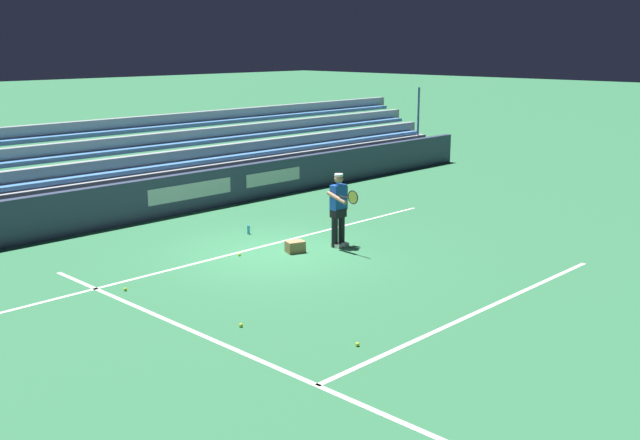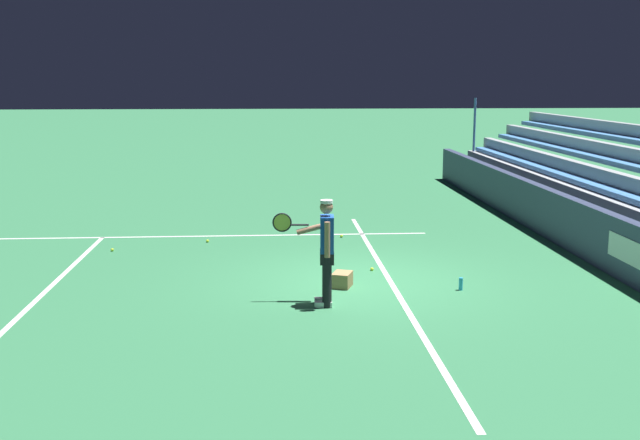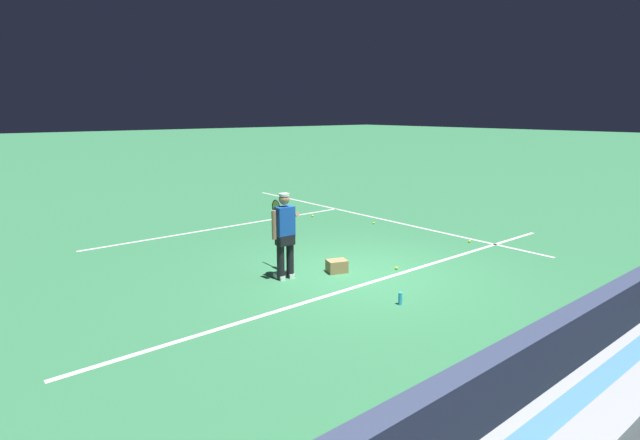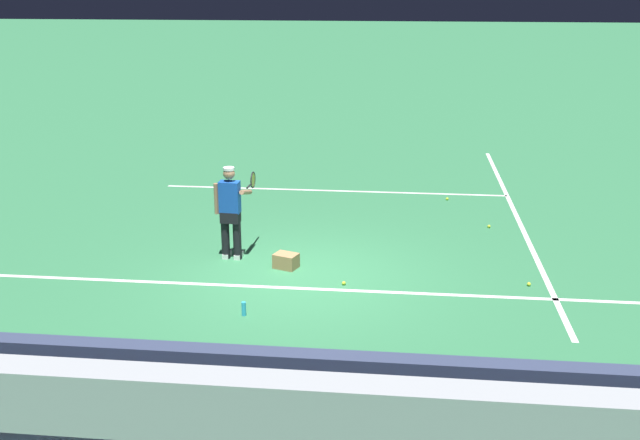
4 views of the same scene
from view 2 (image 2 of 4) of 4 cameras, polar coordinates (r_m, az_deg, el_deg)
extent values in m
plane|color=#337A4C|center=(13.55, 3.22, -4.64)|extent=(160.00, 160.00, 0.00)
cube|color=white|center=(13.62, 5.32, -4.58)|extent=(12.00, 0.10, 0.01)
cube|color=white|center=(17.61, -11.48, -1.25)|extent=(0.10, 12.00, 0.01)
cube|color=white|center=(14.00, -19.81, -4.76)|extent=(8.22, 0.10, 0.01)
cube|color=#384260|center=(14.77, 21.90, -1.93)|extent=(27.57, 0.24, 1.10)
cylinder|color=#4C70B2|center=(26.72, 11.65, 5.94)|extent=(0.08, 0.08, 2.95)
cylinder|color=black|center=(11.88, 0.54, -4.63)|extent=(0.15, 0.15, 0.88)
cylinder|color=black|center=(12.09, 0.52, -4.36)|extent=(0.15, 0.15, 0.88)
cube|color=white|center=(11.99, 0.25, -6.45)|extent=(0.13, 0.29, 0.09)
cube|color=white|center=(12.20, 0.24, -6.15)|extent=(0.13, 0.29, 0.09)
cube|color=black|center=(11.90, 0.53, -2.82)|extent=(0.35, 0.24, 0.20)
cube|color=#194CB2|center=(11.82, 0.54, -1.07)|extent=(0.37, 0.23, 0.58)
sphere|color=#A37556|center=(11.74, 0.49, 0.98)|extent=(0.21, 0.21, 0.21)
cylinder|color=white|center=(11.72, 0.49, 1.41)|extent=(0.20, 0.20, 0.05)
cylinder|color=#A37556|center=(11.58, 0.55, -1.51)|extent=(0.09, 0.09, 0.56)
cylinder|color=#A37556|center=(12.04, -0.43, -0.61)|extent=(0.12, 0.59, 0.24)
cylinder|color=black|center=(12.04, -1.58, -0.37)|extent=(0.05, 0.30, 0.03)
torus|color=black|center=(12.04, -2.91, -0.19)|extent=(0.04, 0.31, 0.31)
cylinder|color=#D6D14C|center=(12.04, -2.91, -0.19)|extent=(0.02, 0.27, 0.27)
cube|color=#A87F51|center=(13.11, 1.70, -4.57)|extent=(0.48, 0.42, 0.26)
sphere|color=#CCE533|center=(17.19, 1.64, -1.22)|extent=(0.07, 0.07, 0.07)
sphere|color=#CCE533|center=(14.25, 3.98, -3.75)|extent=(0.07, 0.07, 0.07)
sphere|color=#CCE533|center=(16.84, -8.57, -1.59)|extent=(0.07, 0.07, 0.07)
sphere|color=#CCE533|center=(16.40, -15.55, -2.20)|extent=(0.07, 0.07, 0.07)
cylinder|color=#33B2E5|center=(13.14, 10.68, -4.81)|extent=(0.07, 0.07, 0.22)
camera|label=1|loc=(26.16, -28.26, 11.76)|focal=42.00mm
camera|label=3|loc=(10.47, 51.33, 5.00)|focal=28.00mm
camera|label=4|loc=(19.83, 39.94, 12.07)|focal=42.00mm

